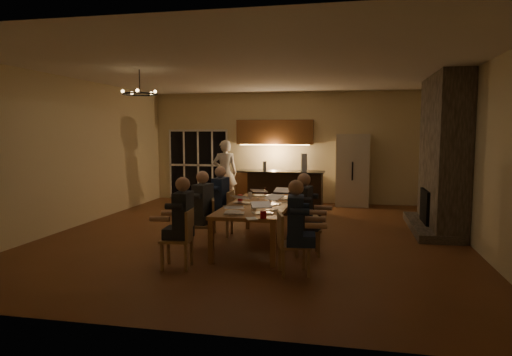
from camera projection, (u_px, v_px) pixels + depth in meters
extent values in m
plane|color=brown|center=(255.00, 235.00, 9.10)|extent=(9.00, 9.00, 0.00)
cube|color=beige|center=(287.00, 148.00, 13.34)|extent=(8.00, 0.04, 3.20)
cube|color=beige|center=(71.00, 153.00, 9.75)|extent=(0.04, 9.00, 3.20)
cube|color=beige|center=(475.00, 157.00, 8.13)|extent=(0.04, 9.00, 3.20)
cube|color=white|center=(255.00, 71.00, 8.78)|extent=(8.00, 9.00, 0.04)
cube|color=black|center=(198.00, 165.00, 13.90)|extent=(1.86, 0.08, 2.10)
cube|color=#5F564B|center=(443.00, 154.00, 9.36)|extent=(0.58, 2.50, 3.20)
cube|color=beige|center=(352.00, 170.00, 12.66)|extent=(0.90, 0.68, 2.00)
cube|color=#A76E43|center=(258.00, 225.00, 8.28)|extent=(1.10, 2.74, 0.75)
cube|color=black|center=(285.00, 192.00, 11.46)|extent=(1.94, 0.71, 1.08)
imported|color=silver|center=(225.00, 173.00, 12.81)|extent=(0.75, 0.58, 1.83)
torus|color=black|center=(140.00, 94.00, 8.44)|extent=(0.64, 0.64, 0.03)
cylinder|color=white|center=(253.00, 206.00, 7.77)|extent=(0.07, 0.07, 0.10)
cylinder|color=white|center=(270.00, 198.00, 8.73)|extent=(0.07, 0.07, 0.10)
cylinder|color=white|center=(250.00, 195.00, 9.14)|extent=(0.07, 0.07, 0.10)
cylinder|color=#AE0B0F|center=(263.00, 215.00, 6.87)|extent=(0.09, 0.09, 0.12)
cylinder|color=#AE0B0F|center=(240.00, 198.00, 8.65)|extent=(0.09, 0.09, 0.12)
cylinder|color=#B2B2B7|center=(255.00, 207.00, 7.61)|extent=(0.06, 0.06, 0.12)
cylinder|color=#3F0F0C|center=(265.00, 191.00, 9.64)|extent=(0.06, 0.06, 0.12)
cylinder|color=white|center=(272.00, 210.00, 7.60)|extent=(0.22, 0.22, 0.02)
cylinder|color=white|center=(233.00, 211.00, 7.43)|extent=(0.25, 0.25, 0.02)
cylinder|color=white|center=(285.00, 199.00, 8.86)|extent=(0.23, 0.23, 0.02)
cube|color=white|center=(252.00, 219.00, 6.83)|extent=(0.23, 0.26, 0.01)
cylinder|color=#99999E|center=(265.00, 166.00, 11.46)|extent=(0.09, 0.09, 0.24)
cube|color=silver|center=(304.00, 162.00, 11.29)|extent=(0.15, 0.15, 0.44)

